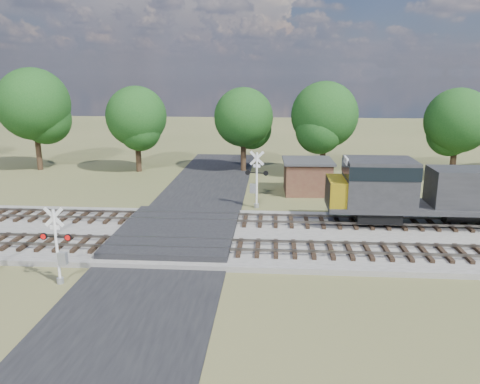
{
  "coord_description": "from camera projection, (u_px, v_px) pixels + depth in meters",
  "views": [
    {
      "loc": [
        5.77,
        -26.18,
        9.76
      ],
      "look_at": [
        3.73,
        2.0,
        2.53
      ],
      "focal_mm": 35.0,
      "sensor_mm": 36.0,
      "label": 1
    }
  ],
  "objects": [
    {
      "name": "track_near",
      "position": [
        224.0,
        247.0,
        25.87
      ],
      "size": [
        140.0,
        2.6,
        0.33
      ],
      "color": "black",
      "rests_on": "ballast_bed"
    },
    {
      "name": "road",
      "position": [
        176.0,
        239.0,
        28.11
      ],
      "size": [
        7.0,
        60.0,
        0.08
      ],
      "primitive_type": "cube",
      "color": "black",
      "rests_on": "ground"
    },
    {
      "name": "ground",
      "position": [
        176.0,
        240.0,
        28.12
      ],
      "size": [
        160.0,
        160.0,
        0.0
      ],
      "primitive_type": "plane",
      "color": "#49502A",
      "rests_on": "ground"
    },
    {
      "name": "crossing_panel",
      "position": [
        177.0,
        232.0,
        28.53
      ],
      "size": [
        7.0,
        9.0,
        0.62
      ],
      "primitive_type": "cube",
      "color": "#262628",
      "rests_on": "ground"
    },
    {
      "name": "crossing_signal_near",
      "position": [
        59.0,
        252.0,
        21.93
      ],
      "size": [
        1.53,
        0.33,
        3.79
      ],
      "rotation": [
        0.0,
        0.0,
        -0.05
      ],
      "color": "silver",
      "rests_on": "ground"
    },
    {
      "name": "ballast_bed",
      "position": [
        343.0,
        239.0,
        27.87
      ],
      "size": [
        140.0,
        10.0,
        0.3
      ],
      "primitive_type": "cube",
      "color": "gray",
      "rests_on": "ground"
    },
    {
      "name": "equipment_shed",
      "position": [
        307.0,
        176.0,
        38.93
      ],
      "size": [
        4.22,
        4.22,
        2.78
      ],
      "rotation": [
        0.0,
        0.0,
        0.03
      ],
      "color": "#48281F",
      "rests_on": "ground"
    },
    {
      "name": "treeline",
      "position": [
        234.0,
        110.0,
        45.18
      ],
      "size": [
        81.84,
        9.77,
        11.2
      ],
      "color": "black",
      "rests_on": "ground"
    },
    {
      "name": "track_far",
      "position": [
        232.0,
        219.0,
        30.7
      ],
      "size": [
        140.0,
        2.6,
        0.33
      ],
      "color": "black",
      "rests_on": "ballast_bed"
    },
    {
      "name": "crossing_signal_far",
      "position": [
        256.0,
        184.0,
        34.44
      ],
      "size": [
        1.72,
        0.41,
        4.28
      ],
      "rotation": [
        0.0,
        0.0,
        3.0
      ],
      "color": "silver",
      "rests_on": "ground"
    }
  ]
}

